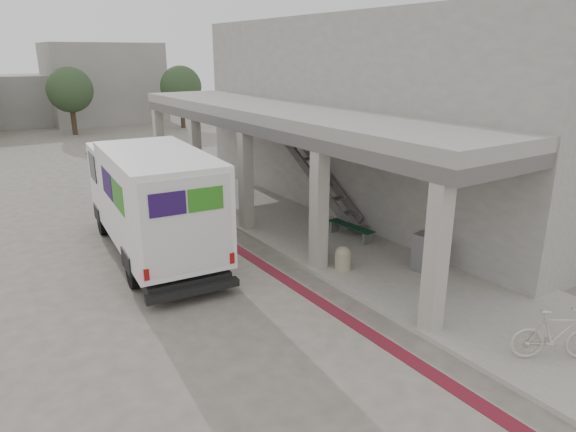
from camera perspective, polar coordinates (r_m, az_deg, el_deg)
ground at (r=12.87m, az=-2.91°, el=-8.84°), size 120.00×120.00×0.00m
bike_lane_stripe at (r=14.90m, az=-3.55°, el=-5.00°), size 0.35×40.00×0.01m
sidewalk at (r=15.09m, az=10.29°, el=-4.74°), size 4.40×28.00×0.12m
transit_building at (r=19.34m, az=7.72°, el=10.59°), size 7.60×17.00×7.00m
tree_mid at (r=40.77m, az=-23.07°, el=12.75°), size 3.20×3.20×4.80m
tree_right at (r=42.11m, az=-11.81°, el=13.87°), size 3.20×3.20×4.80m
fedex_truck at (r=15.35m, az=-14.99°, el=1.87°), size 3.02×7.75×3.23m
bench at (r=16.38m, az=7.00°, el=-1.44°), size 0.51×1.76×0.41m
bollard_near at (r=14.01m, az=6.13°, el=-4.62°), size 0.44×0.44×0.66m
bollard_far at (r=14.82m, az=3.23°, el=-3.22°), size 0.46×0.46×0.69m
utility_cabinet at (r=14.22m, az=15.06°, el=-3.99°), size 0.55×0.69×1.04m
bicycle_cream at (r=11.22m, az=27.64°, el=-11.63°), size 1.69×1.37×1.03m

